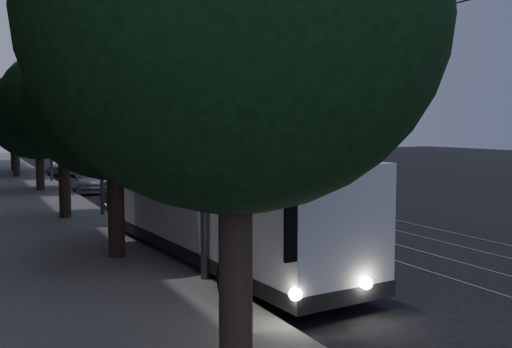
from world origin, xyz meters
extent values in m
plane|color=black|center=(0.00, 0.00, 0.00)|extent=(120.00, 120.00, 0.00)
cube|color=slate|center=(-7.50, 20.00, 0.07)|extent=(5.00, 90.00, 0.15)
cube|color=gray|center=(0.28, 20.00, 0.01)|extent=(0.08, 90.00, 0.02)
cube|color=gray|center=(1.72, 20.00, 0.01)|extent=(0.08, 90.00, 0.02)
cube|color=gray|center=(3.28, 20.00, 0.01)|extent=(0.08, 90.00, 0.02)
cube|color=gray|center=(4.72, 20.00, 0.01)|extent=(0.08, 90.00, 0.02)
cylinder|color=black|center=(-3.85, 20.00, 5.60)|extent=(0.02, 90.00, 0.02)
cylinder|color=black|center=(-3.15, 20.00, 5.60)|extent=(0.02, 90.00, 0.02)
cylinder|color=#505052|center=(-5.30, 10.00, 3.00)|extent=(0.14, 0.14, 6.00)
cylinder|color=#505052|center=(-5.30, 30.00, 3.00)|extent=(0.14, 0.14, 6.00)
cylinder|color=#505052|center=(-5.30, 50.00, 3.00)|extent=(0.14, 0.14, 6.00)
cube|color=#3E424F|center=(18.00, 55.00, 12.00)|extent=(22.00, 18.00, 24.00)
cube|color=white|center=(-4.10, 1.39, 1.64)|extent=(3.15, 11.25, 2.64)
cube|color=black|center=(-4.10, 1.39, 0.46)|extent=(3.19, 11.29, 0.32)
cube|color=black|center=(-4.10, 1.86, 1.76)|extent=(3.04, 8.94, 0.97)
cube|color=black|center=(-4.10, -4.13, 1.90)|extent=(2.06, 0.23, 1.20)
cube|color=black|center=(-4.10, 6.92, 1.85)|extent=(1.86, 0.21, 0.93)
cube|color=#28F533|center=(-4.10, -4.13, 2.73)|extent=(1.48, 0.17, 0.30)
cube|color=gray|center=(-4.10, 4.17, 3.19)|extent=(2.10, 2.17, 0.46)
sphere|color=white|center=(-4.89, -4.18, 0.69)|extent=(0.24, 0.24, 0.24)
sphere|color=white|center=(-3.31, -4.18, 0.69)|extent=(0.24, 0.24, 0.24)
cylinder|color=#505052|center=(-4.38, 5.14, 4.33)|extent=(0.06, 4.20, 2.60)
cylinder|color=#505052|center=(-3.82, 5.14, 4.33)|extent=(0.06, 4.20, 2.60)
cylinder|color=black|center=(-5.23, -2.16, 0.46)|extent=(0.28, 0.93, 0.93)
cylinder|color=black|center=(-2.97, -2.16, 0.46)|extent=(0.28, 0.93, 0.93)
cylinder|color=black|center=(-5.23, 3.84, 0.46)|extent=(0.28, 0.93, 0.93)
cylinder|color=black|center=(-2.97, 3.84, 0.46)|extent=(0.28, 0.93, 0.93)
cylinder|color=black|center=(-5.23, 5.61, 0.46)|extent=(0.28, 0.93, 0.93)
cylinder|color=black|center=(-2.97, 5.61, 0.46)|extent=(0.28, 0.93, 0.93)
imported|color=#B0B2B8|center=(-2.70, 10.80, 0.85)|extent=(4.12, 6.56, 1.69)
imported|color=silver|center=(-2.70, 16.39, 0.71)|extent=(3.09, 4.51, 1.42)
imported|color=silver|center=(-3.82, 19.50, 0.63)|extent=(2.56, 4.60, 1.26)
imported|color=white|center=(-2.78, 29.00, 0.79)|extent=(2.47, 5.01, 1.58)
imported|color=white|center=(-3.78, 31.55, 0.67)|extent=(2.63, 4.21, 1.34)
cylinder|color=#32221C|center=(-7.00, -6.19, 1.50)|extent=(0.44, 0.44, 3.00)
ellipsoid|color=black|center=(-7.00, -6.19, 4.95)|extent=(5.21, 5.21, 4.69)
cylinder|color=#32221C|center=(-6.50, 2.52, 1.29)|extent=(0.44, 0.44, 2.58)
ellipsoid|color=black|center=(-6.50, 2.52, 4.34)|extent=(4.69, 4.69, 4.22)
cylinder|color=#32221C|center=(-6.72, 9.99, 1.37)|extent=(0.44, 0.44, 2.74)
ellipsoid|color=black|center=(-6.72, 9.99, 4.48)|extent=(4.63, 4.63, 4.17)
cylinder|color=#32221C|center=(-6.50, 20.09, 1.10)|extent=(0.44, 0.44, 2.21)
ellipsoid|color=black|center=(-6.50, 20.09, 4.18)|extent=(5.27, 5.27, 4.74)
cylinder|color=#32221C|center=(-7.00, 29.44, 1.44)|extent=(0.44, 0.44, 2.88)
ellipsoid|color=black|center=(-7.00, 29.44, 4.73)|extent=(4.92, 4.92, 4.43)
cylinder|color=#32221C|center=(-6.79, 34.83, 1.37)|extent=(0.44, 0.44, 2.74)
ellipsoid|color=black|center=(-6.79, 34.83, 4.77)|extent=(5.39, 5.39, 4.85)
cylinder|color=#505052|center=(-5.20, -0.63, 5.40)|extent=(0.20, 0.20, 10.79)
cylinder|color=#505052|center=(-5.25, 25.31, 5.39)|extent=(0.20, 0.20, 10.78)
cylinder|color=#505052|center=(-4.07, 25.31, 10.35)|extent=(2.37, 0.12, 0.12)
sphere|color=#FFD98C|center=(-2.99, 25.31, 10.24)|extent=(0.44, 0.44, 0.44)
camera|label=1|loc=(-10.03, -12.72, 3.72)|focal=40.00mm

